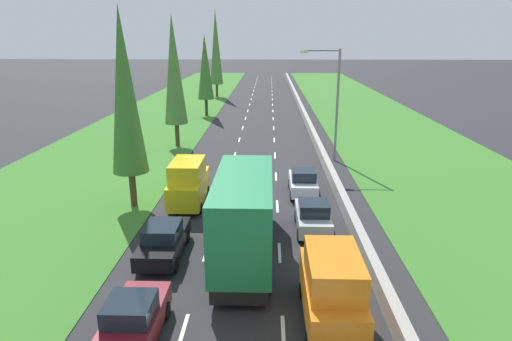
# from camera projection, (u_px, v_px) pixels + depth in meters

# --- Properties ---
(ground_plane) EXTENTS (300.00, 300.00, 0.00)m
(ground_plane) POSITION_uv_depth(u_px,v_px,m) (260.00, 115.00, 58.38)
(ground_plane) COLOR #28282B
(ground_plane) RESTS_ON ground
(grass_verge_left) EXTENTS (14.00, 140.00, 0.04)m
(grass_verge_left) POSITION_uv_depth(u_px,v_px,m) (165.00, 114.00, 58.73)
(grass_verge_left) COLOR #387528
(grass_verge_left) RESTS_ON ground
(grass_verge_right) EXTENTS (14.00, 140.00, 0.04)m
(grass_verge_right) POSITION_uv_depth(u_px,v_px,m) (369.00, 115.00, 57.98)
(grass_verge_right) COLOR #387528
(grass_verge_right) RESTS_ON ground
(median_barrier) EXTENTS (0.44, 120.00, 0.85)m
(median_barrier) POSITION_uv_depth(u_px,v_px,m) (303.00, 112.00, 58.10)
(median_barrier) COLOR #9E9B93
(median_barrier) RESTS_ON ground
(lane_markings) EXTENTS (3.64, 116.00, 0.01)m
(lane_markings) POSITION_uv_depth(u_px,v_px,m) (260.00, 115.00, 58.38)
(lane_markings) COLOR white
(lane_markings) RESTS_ON ground
(orange_van_right_lane) EXTENTS (1.96, 4.90, 2.82)m
(orange_van_right_lane) POSITION_uv_depth(u_px,v_px,m) (332.00, 289.00, 15.45)
(orange_van_right_lane) COLOR orange
(orange_van_right_lane) RESTS_ON ground
(silver_hatchback_right_lane) EXTENTS (1.74, 3.90, 1.72)m
(silver_hatchback_right_lane) POSITION_uv_depth(u_px,v_px,m) (313.00, 216.00, 23.14)
(silver_hatchback_right_lane) COLOR silver
(silver_hatchback_right_lane) RESTS_ON ground
(maroon_hatchback_left_lane) EXTENTS (1.74, 3.90, 1.72)m
(maroon_hatchback_left_lane) POSITION_uv_depth(u_px,v_px,m) (134.00, 319.00, 14.68)
(maroon_hatchback_left_lane) COLOR maroon
(maroon_hatchback_left_lane) RESTS_ON ground
(black_sedan_left_lane) EXTENTS (1.82, 4.50, 1.64)m
(black_sedan_left_lane) POSITION_uv_depth(u_px,v_px,m) (164.00, 240.00, 20.48)
(black_sedan_left_lane) COLOR black
(black_sedan_left_lane) RESTS_ON ground
(white_hatchback_right_lane) EXTENTS (1.74, 3.90, 1.72)m
(white_hatchback_right_lane) POSITION_uv_depth(u_px,v_px,m) (303.00, 182.00, 28.58)
(white_hatchback_right_lane) COLOR white
(white_hatchback_right_lane) RESTS_ON ground
(yellow_van_left_lane) EXTENTS (1.96, 4.90, 2.82)m
(yellow_van_left_lane) POSITION_uv_depth(u_px,v_px,m) (189.00, 183.00, 26.71)
(yellow_van_left_lane) COLOR yellow
(yellow_van_left_lane) RESTS_ON ground
(green_box_truck_centre_lane) EXTENTS (2.46, 9.40, 4.18)m
(green_box_truck_centre_lane) POSITION_uv_depth(u_px,v_px,m) (245.00, 213.00, 20.09)
(green_box_truck_centre_lane) COLOR black
(green_box_truck_centre_lane) RESTS_ON ground
(poplar_tree_second) EXTENTS (2.09, 2.09, 11.61)m
(poplar_tree_second) POSITION_uv_depth(u_px,v_px,m) (125.00, 93.00, 24.84)
(poplar_tree_second) COLOR #4C3823
(poplar_tree_second) RESTS_ON ground
(poplar_tree_third) EXTENTS (2.10, 2.10, 11.88)m
(poplar_tree_third) POSITION_uv_depth(u_px,v_px,m) (174.00, 70.00, 39.45)
(poplar_tree_third) COLOR #4C3823
(poplar_tree_third) RESTS_ON ground
(poplar_tree_fourth) EXTENTS (2.06, 2.06, 10.28)m
(poplar_tree_fourth) POSITION_uv_depth(u_px,v_px,m) (205.00, 67.00, 55.72)
(poplar_tree_fourth) COLOR #4C3823
(poplar_tree_fourth) RESTS_ON ground
(poplar_tree_fifth) EXTENTS (2.16, 2.16, 14.27)m
(poplar_tree_fifth) POSITION_uv_depth(u_px,v_px,m) (216.00, 47.00, 73.18)
(poplar_tree_fifth) COLOR #4C3823
(poplar_tree_fifth) RESTS_ON ground
(street_light_mast) EXTENTS (3.20, 0.28, 9.00)m
(street_light_mast) POSITION_uv_depth(u_px,v_px,m) (333.00, 97.00, 35.23)
(street_light_mast) COLOR gray
(street_light_mast) RESTS_ON ground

